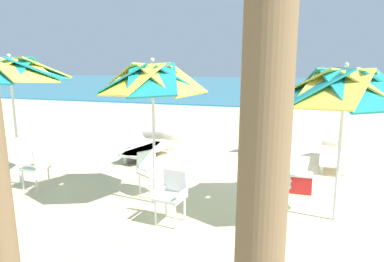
# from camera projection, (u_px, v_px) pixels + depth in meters

# --- Properties ---
(ground_plane) EXTENTS (80.00, 80.00, 0.00)m
(ground_plane) POSITION_uv_depth(u_px,v_px,m) (316.00, 177.00, 8.25)
(ground_plane) COLOR beige
(sea) EXTENTS (80.00, 36.00, 0.10)m
(sea) POSITION_uv_depth(u_px,v_px,m) (305.00, 87.00, 36.27)
(sea) COLOR teal
(sea) RESTS_ON ground
(surf_foam) EXTENTS (80.00, 0.70, 0.01)m
(surf_foam) POSITION_uv_depth(u_px,v_px,m) (308.00, 111.00, 19.10)
(surf_foam) COLOR white
(surf_foam) RESTS_ON ground
(beach_umbrella_0) EXTENTS (2.30, 2.30, 2.61)m
(beach_umbrella_0) POSITION_uv_depth(u_px,v_px,m) (344.00, 88.00, 5.59)
(beach_umbrella_0) COLOR silver
(beach_umbrella_0) RESTS_ON ground
(plastic_chair_0) EXTENTS (0.47, 0.50, 0.87)m
(plastic_chair_0) POSITION_uv_depth(u_px,v_px,m) (278.00, 178.00, 6.59)
(plastic_chair_0) COLOR white
(plastic_chair_0) RESTS_ON ground
(beach_umbrella_1) EXTENTS (2.03, 2.03, 2.69)m
(beach_umbrella_1) POSITION_uv_depth(u_px,v_px,m) (153.00, 80.00, 6.29)
(beach_umbrella_1) COLOR silver
(beach_umbrella_1) RESTS_ON ground
(plastic_chair_1) EXTENTS (0.62, 0.61, 0.87)m
(plastic_chair_1) POSITION_uv_depth(u_px,v_px,m) (150.00, 169.00, 7.14)
(plastic_chair_1) COLOR white
(plastic_chair_1) RESTS_ON ground
(plastic_chair_2) EXTENTS (0.49, 0.52, 0.87)m
(plastic_chair_2) POSITION_uv_depth(u_px,v_px,m) (172.00, 193.00, 5.87)
(plastic_chair_2) COLOR white
(plastic_chair_2) RESTS_ON ground
(beach_umbrella_2) EXTENTS (2.43, 2.43, 2.78)m
(beach_umbrella_2) POSITION_uv_depth(u_px,v_px,m) (10.00, 71.00, 7.27)
(beach_umbrella_2) COLOR silver
(beach_umbrella_2) RESTS_ON ground
(plastic_chair_3) EXTENTS (0.50, 0.47, 0.87)m
(plastic_chair_3) POSITION_uv_depth(u_px,v_px,m) (37.00, 166.00, 7.40)
(plastic_chair_3) COLOR white
(plastic_chair_3) RESTS_ON ground
(sun_lounger_0) EXTENTS (0.77, 2.18, 0.62)m
(sun_lounger_0) POSITION_uv_depth(u_px,v_px,m) (333.00, 154.00, 9.12)
(sun_lounger_0) COLOR white
(sun_lounger_0) RESTS_ON ground
(sun_lounger_1) EXTENTS (1.05, 2.23, 0.62)m
(sun_lounger_1) POSITION_uv_depth(u_px,v_px,m) (260.00, 150.00, 9.57)
(sun_lounger_1) COLOR white
(sun_lounger_1) RESTS_ON ground
(sun_lounger_2) EXTENTS (1.11, 2.23, 0.62)m
(sun_lounger_2) POSITION_uv_depth(u_px,v_px,m) (152.00, 147.00, 9.91)
(sun_lounger_2) COLOR white
(sun_lounger_2) RESTS_ON ground
(sun_lounger_3) EXTENTS (0.88, 2.21, 0.62)m
(sun_lounger_3) POSITION_uv_depth(u_px,v_px,m) (144.00, 146.00, 10.03)
(sun_lounger_3) COLOR white
(sun_lounger_3) RESTS_ON ground
(cooler_box) EXTENTS (0.50, 0.34, 0.40)m
(cooler_box) POSITION_uv_depth(u_px,v_px,m) (299.00, 182.00, 7.26)
(cooler_box) COLOR red
(cooler_box) RESTS_ON ground
(beachgoer_seated) EXTENTS (0.30, 0.93, 0.92)m
(beachgoer_seated) POSITION_uv_depth(u_px,v_px,m) (280.00, 110.00, 17.23)
(beachgoer_seated) COLOR yellow
(beachgoer_seated) RESTS_ON ground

